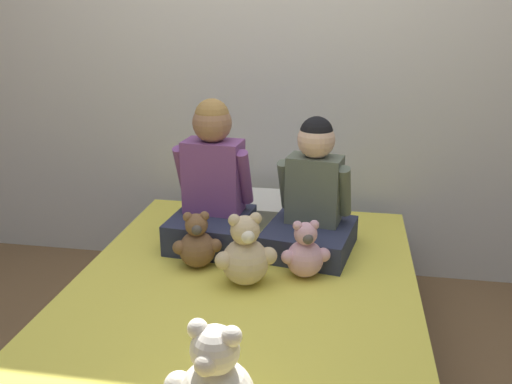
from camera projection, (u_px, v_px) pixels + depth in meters
name	position (u px, v px, depth m)	size (l,w,h in m)	color
wall_behind_bed	(280.00, 45.00, 2.80)	(8.00, 0.06, 2.50)	silver
bed	(237.00, 348.00, 2.07)	(1.36, 2.01, 0.41)	#2D2D33
child_on_left	(212.00, 188.00, 2.43)	(0.37, 0.40, 0.66)	#282D47
child_on_right	(312.00, 202.00, 2.37)	(0.42, 0.45, 0.59)	#282D47
teddy_bear_held_by_left_child	(197.00, 244.00, 2.24)	(0.20, 0.15, 0.24)	brown
teddy_bear_held_by_right_child	(305.00, 253.00, 2.16)	(0.19, 0.15, 0.24)	#DBA3B2
teddy_bear_between_children	(245.00, 255.00, 2.09)	(0.23, 0.18, 0.29)	#D1B78E
pillow_at_headboard	(269.00, 209.00, 2.74)	(0.56, 0.33, 0.11)	silver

